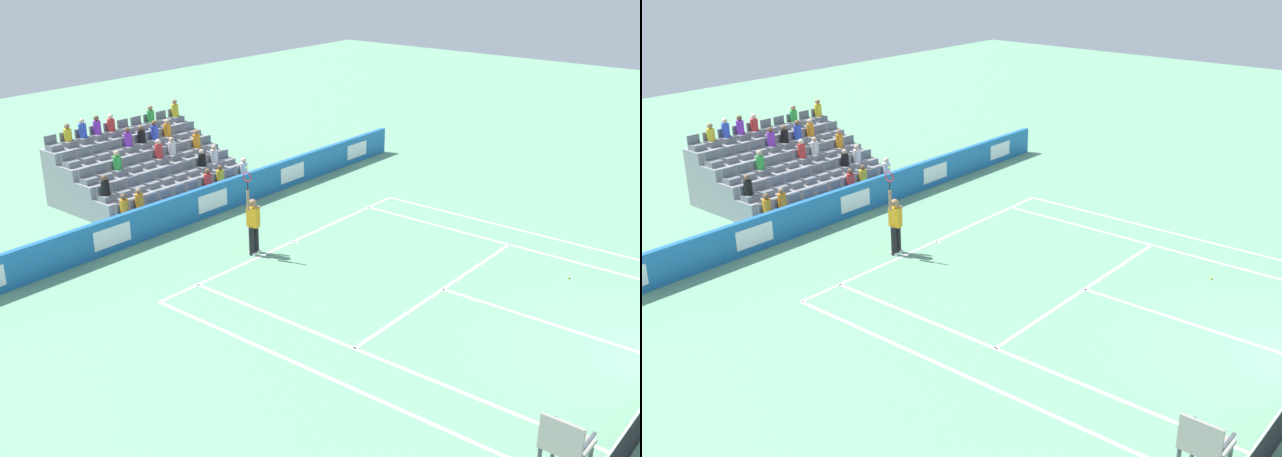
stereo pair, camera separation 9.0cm
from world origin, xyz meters
The scene contains 13 objects.
line_baseline centered at (0.00, -11.89, 0.00)m, with size 10.97×0.10×0.01m, color white.
line_service centered at (0.00, -6.40, 0.00)m, with size 8.23×0.10×0.01m, color white.
line_centre_service centered at (0.00, -3.20, 0.00)m, with size 0.10×6.40×0.01m, color white.
line_singles_sideline_left centered at (4.12, -5.95, 0.00)m, with size 0.10×11.89×0.01m, color white.
line_singles_sideline_right centered at (-4.12, -5.95, 0.00)m, with size 0.10×11.89×0.01m, color white.
line_doubles_sideline_left centered at (5.49, -5.95, 0.00)m, with size 0.10×11.89×0.01m, color white.
line_doubles_sideline_right centered at (-5.49, -5.95, 0.00)m, with size 0.10×11.89×0.01m, color white.
line_centre_mark centered at (0.00, -11.79, 0.00)m, with size 0.10×0.20×0.01m, color white.
sponsor_barrier centered at (0.00, -15.71, 0.55)m, with size 21.02×0.22×1.09m.
tennis_player centered at (1.52, -12.19, 0.99)m, with size 0.53×0.39×2.85m.
umpire_chair centered at (6.76, -0.35, 1.52)m, with size 0.70×0.70×2.34m.
stadium_stand centered at (-0.01, -19.28, 0.83)m, with size 6.20×4.75×3.00m.
loose_tennis_ball centered at (-2.87, -3.95, 0.03)m, with size 0.07×0.07×0.07m, color #D1E533.
Camera 1 is at (16.66, 2.76, 9.22)m, focal length 42.02 mm.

